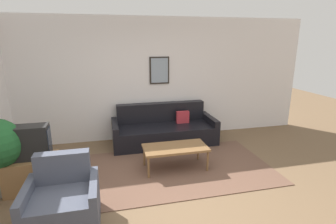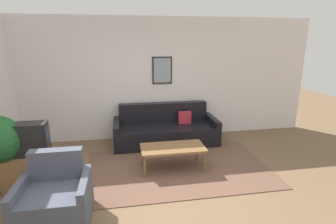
{
  "view_description": "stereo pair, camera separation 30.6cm",
  "coord_description": "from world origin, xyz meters",
  "px_view_note": "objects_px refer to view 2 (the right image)",
  "views": [
    {
      "loc": [
        -0.71,
        -3.05,
        2.2
      ],
      "look_at": [
        0.44,
        1.72,
        0.85
      ],
      "focal_mm": 28.0,
      "sensor_mm": 36.0,
      "label": 1
    },
    {
      "loc": [
        -0.41,
        -3.11,
        2.2
      ],
      "look_at": [
        0.44,
        1.72,
        0.85
      ],
      "focal_mm": 28.0,
      "sensor_mm": 36.0,
      "label": 2
    }
  ],
  "objects_px": {
    "armchair": "(55,199)",
    "couch": "(165,130)",
    "tv": "(27,139)",
    "coffee_table": "(173,149)"
  },
  "relations": [
    {
      "from": "couch",
      "to": "tv",
      "type": "bearing_deg",
      "value": -149.61
    },
    {
      "from": "couch",
      "to": "coffee_table",
      "type": "relative_size",
      "value": 2.01
    },
    {
      "from": "couch",
      "to": "tv",
      "type": "height_order",
      "value": "tv"
    },
    {
      "from": "coffee_table",
      "to": "tv",
      "type": "xyz_separation_m",
      "value": [
        -2.27,
        -0.12,
        0.38
      ]
    },
    {
      "from": "couch",
      "to": "coffee_table",
      "type": "xyz_separation_m",
      "value": [
        -0.08,
        -1.26,
        0.1
      ]
    },
    {
      "from": "tv",
      "to": "armchair",
      "type": "height_order",
      "value": "tv"
    },
    {
      "from": "armchair",
      "to": "couch",
      "type": "bearing_deg",
      "value": 44.8
    },
    {
      "from": "coffee_table",
      "to": "tv",
      "type": "height_order",
      "value": "tv"
    },
    {
      "from": "couch",
      "to": "armchair",
      "type": "relative_size",
      "value": 2.64
    },
    {
      "from": "armchair",
      "to": "coffee_table",
      "type": "bearing_deg",
      "value": 24.66
    }
  ]
}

